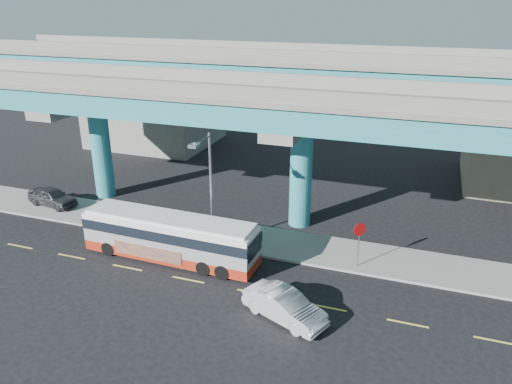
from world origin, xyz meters
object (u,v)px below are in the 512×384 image
(sedan, at_px, (284,306))
(street_lamp, at_px, (207,176))
(parked_car, at_px, (52,197))
(stop_sign, at_px, (359,235))
(transit_bus, at_px, (170,236))

(sedan, xyz_separation_m, street_lamp, (-6.54, 5.38, 4.20))
(parked_car, relative_size, stop_sign, 1.50)
(sedan, distance_m, parked_car, 21.85)
(sedan, relative_size, parked_car, 1.12)
(stop_sign, bearing_deg, street_lamp, 163.61)
(sedan, height_order, street_lamp, street_lamp)
(sedan, bearing_deg, street_lamp, 73.45)
(street_lamp, bearing_deg, stop_sign, 4.53)
(parked_car, xyz_separation_m, stop_sign, (23.13, -1.44, 1.36))
(transit_bus, height_order, parked_car, transit_bus)
(street_lamp, distance_m, stop_sign, 9.59)
(transit_bus, height_order, sedan, transit_bus)
(transit_bus, height_order, stop_sign, stop_sign)
(stop_sign, bearing_deg, transit_bus, 172.59)
(transit_bus, bearing_deg, stop_sign, 15.07)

